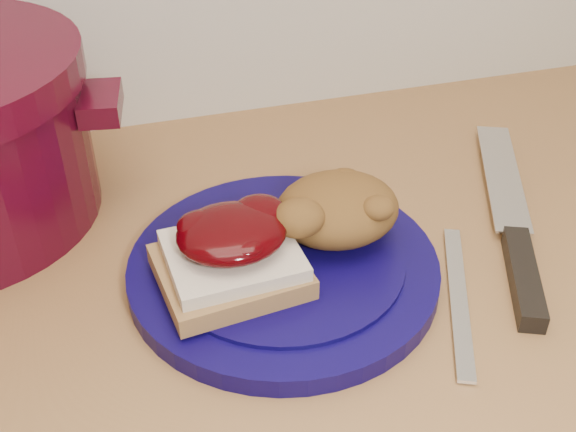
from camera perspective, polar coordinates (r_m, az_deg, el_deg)
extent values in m
cylinder|color=#0A043C|center=(0.63, -0.37, -4.19)|extent=(0.27, 0.27, 0.02)
cube|color=olive|center=(0.60, -4.58, -4.38)|extent=(0.13, 0.11, 0.02)
cube|color=beige|center=(0.59, -4.41, -3.09)|extent=(0.11, 0.10, 0.01)
ellipsoid|color=black|center=(0.58, -4.49, -1.35)|extent=(0.09, 0.08, 0.03)
ellipsoid|color=brown|center=(0.63, 3.92, 0.57)|extent=(0.11, 0.10, 0.05)
cube|color=black|center=(0.66, 18.11, -4.58)|extent=(0.07, 0.12, 0.02)
cube|color=silver|center=(0.78, 16.57, 3.12)|extent=(0.11, 0.20, 0.00)
cube|color=silver|center=(0.63, 13.31, -6.27)|extent=(0.09, 0.18, 0.00)
cube|color=#3A0514|center=(0.69, -14.60, 8.62)|extent=(0.05, 0.07, 0.02)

